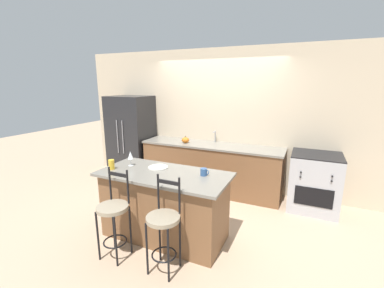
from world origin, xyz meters
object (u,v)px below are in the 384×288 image
refrigerator (132,138)px  coffee_mug (204,172)px  bar_stool_near (114,215)px  bar_stool_far (164,226)px  tumbler_cup (111,165)px  pumpkin_decoration (185,140)px  wine_glass (130,156)px  dinner_plate (158,167)px  oven_range (314,182)px

refrigerator → coffee_mug: size_ratio=15.20×
bar_stool_near → bar_stool_far: same height
tumbler_cup → pumpkin_decoration: pumpkin_decoration is taller
bar_stool_near → wine_glass: bearing=110.1°
bar_stool_far → wine_glass: (-0.91, 0.65, 0.51)m
dinner_plate → wine_glass: (-0.40, -0.08, 0.14)m
bar_stool_near → wine_glass: wine_glass is taller
refrigerator → dinner_plate: refrigerator is taller
bar_stool_near → bar_stool_far: bearing=2.9°
coffee_mug → tumbler_cup: tumbler_cup is taller
refrigerator → bar_stool_far: size_ratio=1.66×
refrigerator → bar_stool_far: (2.13, -2.27, -0.35)m
bar_stool_near → pumpkin_decoration: (-0.14, 2.24, 0.43)m
refrigerator → tumbler_cup: 2.15m
wine_glass → pumpkin_decoration: 1.56m
oven_range → dinner_plate: oven_range is taller
oven_range → pumpkin_decoration: pumpkin_decoration is taller
bar_stool_far → wine_glass: wine_glass is taller
bar_stool_far → wine_glass: 1.23m
coffee_mug → refrigerator: bearing=146.0°
oven_range → tumbler_cup: 3.20m
oven_range → pumpkin_decoration: 2.37m
refrigerator → dinner_plate: size_ratio=6.50×
bar_stool_near → coffee_mug: (0.84, 0.74, 0.41)m
bar_stool_far → coffee_mug: 0.84m
oven_range → pumpkin_decoration: size_ratio=6.59×
refrigerator → wine_glass: 2.03m
bar_stool_far → coffee_mug: bearing=75.7°
tumbler_cup → pumpkin_decoration: size_ratio=0.93×
refrigerator → tumbler_cup: size_ratio=13.38×
tumbler_cup → bar_stool_near: bearing=-49.1°
coffee_mug → pumpkin_decoration: pumpkin_decoration is taller
refrigerator → coffee_mug: bearing=-34.0°
bar_stool_far → pumpkin_decoration: size_ratio=7.52×
wine_glass → coffee_mug: 1.10m
bar_stool_near → dinner_plate: bearing=78.9°
pumpkin_decoration → wine_glass: bearing=-93.9°
refrigerator → coffee_mug: (2.31, -1.56, 0.07)m
oven_range → dinner_plate: (-2.02, -1.55, 0.45)m
pumpkin_decoration → tumbler_cup: bearing=-97.8°
dinner_plate → pumpkin_decoration: bearing=101.3°
refrigerator → oven_range: (3.64, 0.01, -0.42)m
bar_stool_far → dinner_plate: bar_stool_far is taller
refrigerator → bar_stool_far: refrigerator is taller
bar_stool_far → pumpkin_decoration: 2.39m
dinner_plate → wine_glass: wine_glass is taller
bar_stool_near → dinner_plate: (0.15, 0.77, 0.38)m
oven_range → wine_glass: size_ratio=4.56×
bar_stool_far → refrigerator: bearing=133.2°
oven_range → dinner_plate: bearing=-142.5°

